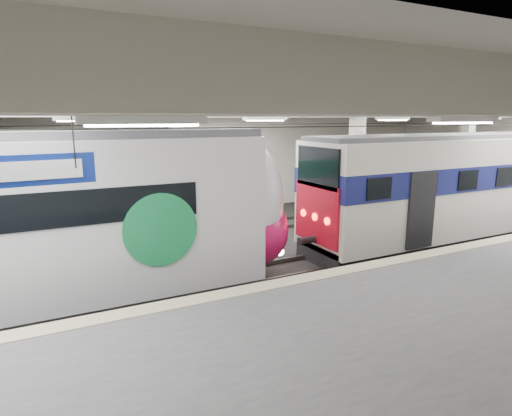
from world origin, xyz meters
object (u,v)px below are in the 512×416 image
older_rer (451,186)px  far_train (19,197)px  modern_emu (50,227)px  wayfinding_sign (28,170)px

older_rer → far_train: 16.37m
older_rer → far_train: (-15.42, 5.50, -0.07)m
modern_emu → far_train: (-0.84, 5.50, -0.08)m
far_train → wayfinding_sign: bearing=-84.2°
far_train → modern_emu: bearing=-79.0°
modern_emu → older_rer: 14.57m
older_rer → modern_emu: bearing=-180.0°
older_rer → far_train: bearing=160.4°
modern_emu → older_rer: modern_emu is taller
far_train → wayfinding_sign: size_ratio=6.99×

